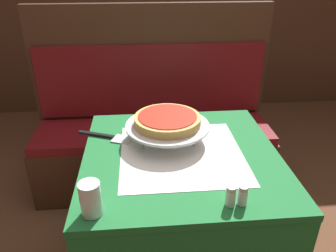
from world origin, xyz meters
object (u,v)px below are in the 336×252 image
(dining_table_front, at_px, (181,174))
(dining_table_rear, at_px, (129,68))
(pepper_shaker, at_px, (243,195))
(condiment_caddy, at_px, (127,51))
(booth_bench, at_px, (154,138))
(pizza_pan_stand, at_px, (167,126))
(pizza_server, at_px, (107,136))
(deep_dish_pizza, at_px, (167,120))
(water_glass_near, at_px, (91,199))
(salt_shaker, at_px, (231,196))

(dining_table_front, xyz_separation_m, dining_table_rear, (-0.27, 1.69, 0.00))
(pepper_shaker, xyz_separation_m, condiment_caddy, (-0.45, 2.01, 0.01))
(booth_bench, relative_size, pepper_shaker, 20.99)
(pizza_pan_stand, bearing_deg, pizza_server, 168.38)
(deep_dish_pizza, distance_m, condiment_caddy, 1.55)
(condiment_caddy, bearing_deg, pizza_server, -92.69)
(dining_table_rear, height_order, pizza_server, pizza_server)
(water_glass_near, xyz_separation_m, salt_shaker, (0.48, -0.00, -0.02))
(pepper_shaker, bearing_deg, booth_bench, 102.86)
(water_glass_near, bearing_deg, dining_table_rear, 87.75)
(pizza_server, xyz_separation_m, water_glass_near, (-0.01, -0.54, 0.06))
(booth_bench, height_order, water_glass_near, booth_bench)
(pizza_pan_stand, xyz_separation_m, water_glass_near, (-0.30, -0.48, -0.02))
(deep_dish_pizza, height_order, water_glass_near, deep_dish_pizza)
(dining_table_front, bearing_deg, pizza_pan_stand, 113.83)
(deep_dish_pizza, bearing_deg, pizza_pan_stand, 0.00)
(dining_table_rear, bearing_deg, pizza_pan_stand, -81.95)
(dining_table_rear, height_order, condiment_caddy, condiment_caddy)
(dining_table_rear, relative_size, pizza_pan_stand, 1.84)
(deep_dish_pizza, height_order, pizza_server, deep_dish_pizza)
(deep_dish_pizza, xyz_separation_m, condiment_caddy, (-0.23, 1.53, -0.06))
(pepper_shaker, bearing_deg, dining_table_front, 115.72)
(booth_bench, height_order, deep_dish_pizza, booth_bench)
(dining_table_front, bearing_deg, dining_table_rear, 99.25)
(dining_table_front, relative_size, deep_dish_pizza, 2.82)
(dining_table_front, relative_size, water_glass_near, 7.04)
(pizza_server, bearing_deg, deep_dish_pizza, -11.62)
(deep_dish_pizza, bearing_deg, pepper_shaker, -64.75)
(deep_dish_pizza, relative_size, water_glass_near, 2.50)
(dining_table_front, height_order, water_glass_near, water_glass_near)
(pepper_shaker, bearing_deg, deep_dish_pizza, 115.25)
(water_glass_near, bearing_deg, salt_shaker, -0.01)
(dining_table_front, xyz_separation_m, pizza_server, (-0.35, 0.18, 0.12))
(pizza_server, bearing_deg, water_glass_near, -90.78)
(dining_table_rear, xyz_separation_m, deep_dish_pizza, (0.22, -1.56, 0.22))
(dining_table_rear, height_order, deep_dish_pizza, deep_dish_pizza)
(pizza_pan_stand, distance_m, condiment_caddy, 1.55)
(dining_table_front, height_order, booth_bench, booth_bench)
(dining_table_rear, xyz_separation_m, pepper_shaker, (0.45, -2.04, 0.15))
(condiment_caddy, bearing_deg, dining_table_front, -80.44)
(booth_bench, relative_size, water_glass_near, 13.04)
(condiment_caddy, bearing_deg, salt_shaker, -78.56)
(salt_shaker, bearing_deg, deep_dish_pizza, 110.83)
(pizza_pan_stand, bearing_deg, booth_bench, 93.30)
(dining_table_front, xyz_separation_m, salt_shaker, (0.13, -0.36, 0.15))
(dining_table_front, xyz_separation_m, pepper_shaker, (0.17, -0.36, 0.15))
(pizza_server, height_order, salt_shaker, salt_shaker)
(water_glass_near, height_order, condiment_caddy, condiment_caddy)
(deep_dish_pizza, distance_m, salt_shaker, 0.52)
(pepper_shaker, bearing_deg, dining_table_rear, 102.33)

